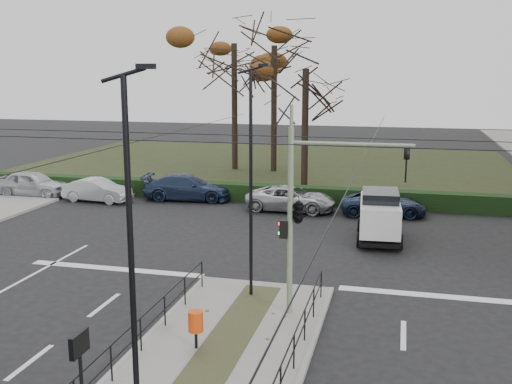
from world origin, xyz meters
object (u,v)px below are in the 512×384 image
at_px(parked_car_second, 98,190).
at_px(rust_tree, 234,44).
at_px(parked_car_fifth, 384,204).
at_px(streetlamp_median_far, 251,182).
at_px(white_van, 380,214).
at_px(litter_bin, 196,322).
at_px(parked_car_third, 188,187).
at_px(parked_car_first, 32,184).
at_px(bare_tree_center, 274,55).
at_px(streetlamp_median_near, 133,275).
at_px(bare_tree_near, 306,77).
at_px(parked_car_fourth, 291,199).
at_px(traffic_light, 301,208).
at_px(info_panel, 80,356).

relative_size(parked_car_second, rust_tree, 0.33).
height_order(rust_tree, parked_car_fifth, rust_tree).
bearing_deg(streetlamp_median_far, white_van, 65.42).
height_order(litter_bin, parked_car_second, parked_car_second).
bearing_deg(white_van, parked_car_second, 164.91).
bearing_deg(parked_car_third, white_van, -124.95).
height_order(litter_bin, rust_tree, rust_tree).
relative_size(streetlamp_median_far, parked_car_fifth, 1.70).
height_order(parked_car_first, bare_tree_center, bare_tree_center).
relative_size(parked_car_first, bare_tree_center, 0.37).
relative_size(streetlamp_median_near, bare_tree_near, 0.74).
xyz_separation_m(parked_car_first, parked_car_fifth, (20.85, 0.02, -0.16)).
xyz_separation_m(parked_car_third, parked_car_fourth, (6.40, -1.32, -0.08)).
xyz_separation_m(rust_tree, bare_tree_near, (6.29, -5.54, -2.40)).
distance_m(parked_car_first, parked_car_fifth, 20.85).
bearing_deg(traffic_light, bare_tree_near, 99.02).
distance_m(parked_car_third, rust_tree, 14.21).
bearing_deg(parked_car_fourth, parked_car_fifth, -86.62).
bearing_deg(parked_car_fifth, streetlamp_median_near, 165.54).
bearing_deg(parked_car_fifth, parked_car_second, 86.72).
xyz_separation_m(litter_bin, parked_car_first, (-16.57, 17.24, -0.11)).
bearing_deg(info_panel, traffic_light, 67.12).
relative_size(rust_tree, bare_tree_near, 1.23).
distance_m(streetlamp_median_far, parked_car_first, 21.73).
distance_m(parked_car_first, parked_car_third, 9.61).
distance_m(traffic_light, parked_car_second, 20.01).
bearing_deg(white_van, streetlamp_median_near, -101.91).
relative_size(parked_car_third, parked_car_fourth, 1.08).
relative_size(streetlamp_median_far, parked_car_third, 1.44).
xyz_separation_m(traffic_light, bare_tree_near, (-3.36, 21.15, 3.62)).
xyz_separation_m(litter_bin, streetlamp_median_near, (0.61, -4.85, 3.01)).
bearing_deg(parked_car_second, streetlamp_median_near, -145.46).
height_order(info_panel, streetlamp_median_near, streetlamp_median_near).
relative_size(info_panel, streetlamp_median_near, 0.31).
height_order(litter_bin, parked_car_first, parked_car_first).
bearing_deg(parked_car_first, parked_car_fifth, -89.52).
height_order(streetlamp_median_far, parked_car_second, streetlamp_median_far).
relative_size(traffic_light, bare_tree_near, 0.57).
distance_m(streetlamp_median_near, bare_tree_near, 29.22).
height_order(streetlamp_median_far, rust_tree, rust_tree).
relative_size(litter_bin, parked_car_fifth, 0.23).
bearing_deg(bare_tree_center, bare_tree_near, -59.04).
distance_m(litter_bin, parked_car_fourth, 17.15).
xyz_separation_m(parked_car_second, parked_car_fourth, (11.33, 0.37, 0.00)).
bearing_deg(rust_tree, bare_tree_center, -3.74).
height_order(litter_bin, bare_tree_center, bare_tree_center).
bearing_deg(bare_tree_near, rust_tree, 138.62).
distance_m(litter_bin, streetlamp_median_near, 5.74).
bearing_deg(parked_car_second, bare_tree_center, -26.82).
bearing_deg(parked_car_fourth, litter_bin, -175.96).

